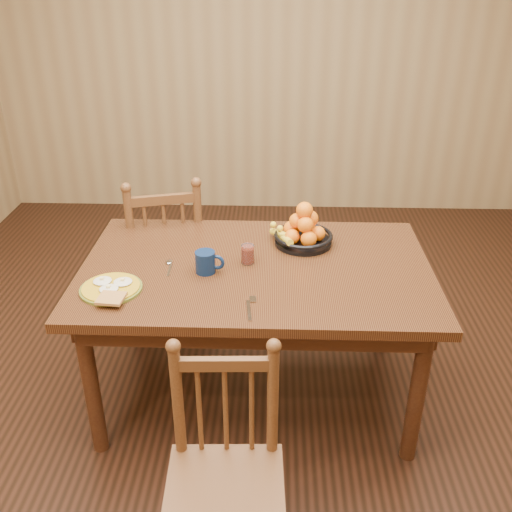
{
  "coord_description": "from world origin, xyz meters",
  "views": [
    {
      "loc": [
        0.08,
        -2.29,
        2.01
      ],
      "look_at": [
        0.0,
        0.0,
        0.8
      ],
      "focal_mm": 40.0,
      "sensor_mm": 36.0,
      "label": 1
    }
  ],
  "objects_px": {
    "chair_near": "(225,478)",
    "fruit_bowl": "(303,232)",
    "dining_table": "(256,282)",
    "coffee_mug": "(206,262)",
    "chair_far": "(166,257)",
    "breakfast_plate": "(111,288)"
  },
  "relations": [
    {
      "from": "chair_far",
      "to": "chair_near",
      "type": "distance_m",
      "value": 1.59
    },
    {
      "from": "chair_far",
      "to": "chair_near",
      "type": "height_order",
      "value": "chair_far"
    },
    {
      "from": "chair_near",
      "to": "fruit_bowl",
      "type": "bearing_deg",
      "value": 73.53
    },
    {
      "from": "chair_near",
      "to": "fruit_bowl",
      "type": "height_order",
      "value": "fruit_bowl"
    },
    {
      "from": "chair_far",
      "to": "breakfast_plate",
      "type": "xyz_separation_m",
      "value": [
        -0.07,
        -0.83,
        0.29
      ]
    },
    {
      "from": "chair_near",
      "to": "breakfast_plate",
      "type": "distance_m",
      "value": 0.93
    },
    {
      "from": "chair_far",
      "to": "coffee_mug",
      "type": "distance_m",
      "value": 0.8
    },
    {
      "from": "chair_far",
      "to": "fruit_bowl",
      "type": "height_order",
      "value": "fruit_bowl"
    },
    {
      "from": "coffee_mug",
      "to": "dining_table",
      "type": "bearing_deg",
      "value": 16.75
    },
    {
      "from": "breakfast_plate",
      "to": "fruit_bowl",
      "type": "height_order",
      "value": "fruit_bowl"
    },
    {
      "from": "chair_near",
      "to": "fruit_bowl",
      "type": "relative_size",
      "value": 2.73
    },
    {
      "from": "dining_table",
      "to": "coffee_mug",
      "type": "bearing_deg",
      "value": -163.25
    },
    {
      "from": "dining_table",
      "to": "fruit_bowl",
      "type": "bearing_deg",
      "value": 46.73
    },
    {
      "from": "chair_far",
      "to": "coffee_mug",
      "type": "bearing_deg",
      "value": 101.38
    },
    {
      "from": "dining_table",
      "to": "fruit_bowl",
      "type": "relative_size",
      "value": 4.94
    },
    {
      "from": "dining_table",
      "to": "chair_near",
      "type": "bearing_deg",
      "value": -94.51
    },
    {
      "from": "chair_far",
      "to": "breakfast_plate",
      "type": "relative_size",
      "value": 3.31
    },
    {
      "from": "chair_near",
      "to": "coffee_mug",
      "type": "xyz_separation_m",
      "value": [
        -0.15,
        0.86,
        0.37
      ]
    },
    {
      "from": "dining_table",
      "to": "coffee_mug",
      "type": "height_order",
      "value": "coffee_mug"
    },
    {
      "from": "dining_table",
      "to": "breakfast_plate",
      "type": "bearing_deg",
      "value": -158.21
    },
    {
      "from": "chair_far",
      "to": "coffee_mug",
      "type": "relative_size",
      "value": 7.22
    },
    {
      "from": "breakfast_plate",
      "to": "dining_table",
      "type": "bearing_deg",
      "value": 21.79
    }
  ]
}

